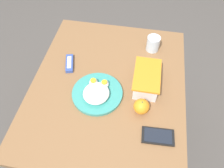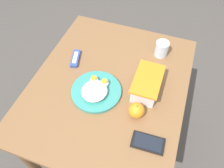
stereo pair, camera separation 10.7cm
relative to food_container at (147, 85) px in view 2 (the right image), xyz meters
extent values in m
plane|color=#4C4742|center=(0.03, -0.19, -0.77)|extent=(10.00, 10.00, 0.00)
cube|color=brown|center=(0.03, -0.19, -0.05)|extent=(0.93, 0.77, 0.03)
cylinder|color=brown|center=(-0.38, -0.51, -0.42)|extent=(0.05, 0.05, 0.70)
cylinder|color=brown|center=(0.44, -0.51, -0.42)|extent=(0.05, 0.05, 0.70)
cylinder|color=brown|center=(-0.38, 0.14, -0.42)|extent=(0.05, 0.05, 0.70)
cube|color=white|center=(0.00, 0.00, 0.00)|extent=(0.19, 0.11, 0.08)
cube|color=#CCBC84|center=(0.00, 0.00, -0.01)|extent=(0.18, 0.10, 0.05)
cube|color=orange|center=(0.00, 0.00, 0.04)|extent=(0.21, 0.13, 0.01)
ellipsoid|color=gray|center=(-0.05, 0.00, 0.01)|extent=(0.06, 0.05, 0.03)
ellipsoid|color=gray|center=(0.00, 0.01, 0.01)|extent=(0.06, 0.05, 0.02)
ellipsoid|color=gray|center=(0.05, -0.01, 0.01)|extent=(0.06, 0.04, 0.03)
sphere|color=orange|center=(0.15, -0.01, 0.00)|extent=(0.07, 0.07, 0.07)
cylinder|color=#4C662D|center=(0.15, -0.01, 0.03)|extent=(0.01, 0.01, 0.00)
cylinder|color=teal|center=(0.10, -0.23, -0.03)|extent=(0.25, 0.25, 0.02)
ellipsoid|color=white|center=(0.12, -0.23, 0.00)|extent=(0.13, 0.12, 0.04)
ellipsoid|color=white|center=(0.06, -0.25, -0.01)|extent=(0.05, 0.04, 0.03)
cylinder|color=#F4A823|center=(0.06, -0.25, 0.01)|extent=(0.03, 0.03, 0.01)
ellipsoid|color=white|center=(0.06, -0.20, -0.01)|extent=(0.05, 0.04, 0.03)
cylinder|color=#F4A823|center=(0.06, -0.20, 0.01)|extent=(0.03, 0.03, 0.01)
cube|color=#334C9E|center=(-0.07, -0.42, -0.03)|extent=(0.13, 0.07, 0.02)
cube|color=white|center=(-0.07, -0.42, -0.02)|extent=(0.09, 0.04, 0.00)
cube|color=black|center=(0.27, 0.08, -0.03)|extent=(0.08, 0.14, 0.01)
cube|color=black|center=(0.27, 0.08, -0.03)|extent=(0.07, 0.12, 0.00)
cylinder|color=silver|center=(-0.26, 0.02, 0.00)|extent=(0.07, 0.07, 0.09)
camera|label=1|loc=(0.68, -0.05, 0.84)|focal=35.00mm
camera|label=2|loc=(0.65, 0.05, 0.84)|focal=35.00mm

